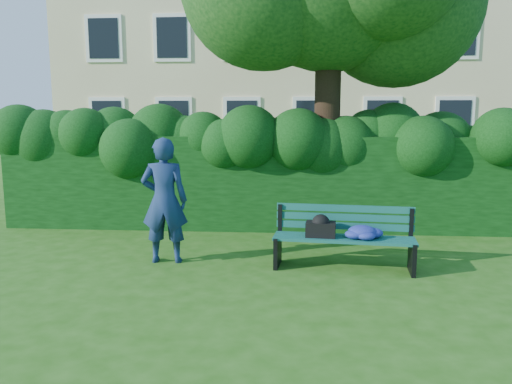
{
  "coord_description": "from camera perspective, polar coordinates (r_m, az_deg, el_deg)",
  "views": [
    {
      "loc": [
        0.61,
        -7.45,
        2.22
      ],
      "look_at": [
        0.0,
        0.6,
        0.95
      ],
      "focal_mm": 35.0,
      "sensor_mm": 36.0,
      "label": 1
    }
  ],
  "objects": [
    {
      "name": "man_reading",
      "position": [
        7.55,
        -10.43,
        -0.96
      ],
      "size": [
        0.72,
        0.51,
        1.88
      ],
      "primitive_type": "imported",
      "rotation": [
        0.0,
        0.0,
        3.23
      ],
      "color": "navy",
      "rests_on": "ground"
    },
    {
      "name": "apartment_building",
      "position": [
        21.78,
        2.81,
        18.91
      ],
      "size": [
        16.0,
        8.08,
        12.0
      ],
      "color": "tan",
      "rests_on": "ground"
    },
    {
      "name": "park_bench",
      "position": [
        7.3,
        10.05,
        -4.83
      ],
      "size": [
        2.05,
        0.76,
        0.89
      ],
      "rotation": [
        0.0,
        0.0,
        -0.1
      ],
      "color": "#0F4F4F",
      "rests_on": "ground"
    },
    {
      "name": "ground",
      "position": [
        7.8,
        -0.34,
        -7.6
      ],
      "size": [
        80.0,
        80.0,
        0.0
      ],
      "primitive_type": "plane",
      "color": "#205410",
      "rests_on": "ground"
    },
    {
      "name": "hedge",
      "position": [
        9.76,
        0.71,
        1.16
      ],
      "size": [
        10.0,
        1.0,
        1.8
      ],
      "color": "black",
      "rests_on": "ground"
    }
  ]
}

